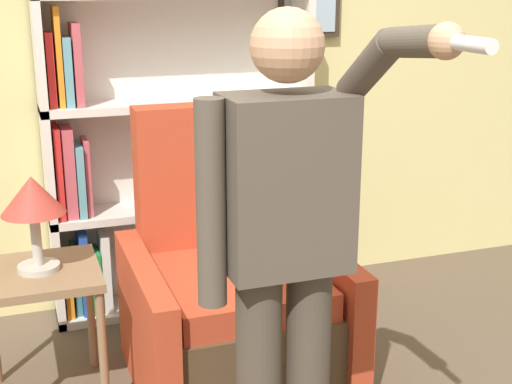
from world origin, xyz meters
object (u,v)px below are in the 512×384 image
(bookcase, at_px, (156,163))
(armchair, at_px, (230,299))
(person_standing, at_px, (286,244))
(table_lamp, at_px, (33,201))
(side_table, at_px, (41,291))

(bookcase, xyz_separation_m, armchair, (0.15, -0.82, -0.45))
(person_standing, height_order, table_lamp, person_standing)
(person_standing, relative_size, side_table, 2.79)
(bookcase, xyz_separation_m, person_standing, (0.07, -1.68, 0.13))
(bookcase, distance_m, armchair, 0.95)
(armchair, xyz_separation_m, table_lamp, (-0.80, 0.05, 0.53))
(person_standing, bearing_deg, bookcase, 92.29)
(armchair, height_order, table_lamp, armchair)
(person_standing, xyz_separation_m, side_table, (-0.72, 0.92, -0.45))
(table_lamp, bearing_deg, side_table, 90.00)
(table_lamp, bearing_deg, bookcase, 49.62)
(person_standing, relative_size, table_lamp, 4.18)
(armchair, distance_m, person_standing, 1.04)
(side_table, bearing_deg, table_lamp, -90.00)
(bookcase, bearing_deg, person_standing, -87.71)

